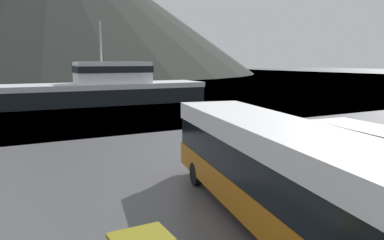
{
  "coord_description": "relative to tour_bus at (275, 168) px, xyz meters",
  "views": [
    {
      "loc": [
        -7.97,
        -1.47,
        4.83
      ],
      "look_at": [
        0.46,
        14.2,
        2.0
      ],
      "focal_mm": 35.0,
      "sensor_mm": 36.0,
      "label": 1
    }
  ],
  "objects": [
    {
      "name": "hill_backdrop",
      "position": [
        16.84,
        147.82,
        25.36
      ],
      "size": [
        152.84,
        152.84,
        54.21
      ],
      "primitive_type": "cone",
      "color": "#2D332D",
      "rests_on": "ground"
    },
    {
      "name": "mooring_bollard",
      "position": [
        7.07,
        13.29,
        -1.28
      ],
      "size": [
        0.44,
        0.44,
        0.86
      ],
      "color": "#4C4C51",
      "rests_on": "ground"
    },
    {
      "name": "small_boat",
      "position": [
        0.95,
        40.78,
        -1.32
      ],
      "size": [
        5.65,
        6.39,
        0.84
      ],
      "rotation": [
        0.0,
        0.0,
        5.63
      ],
      "color": "#1E5138",
      "rests_on": "water_surface"
    },
    {
      "name": "water_surface",
      "position": [
        0.88,
        135.2,
        -1.74
      ],
      "size": [
        240.0,
        240.0,
        0.0
      ],
      "primitive_type": "plane",
      "color": "slate",
      "rests_on": "ground"
    },
    {
      "name": "delivery_van",
      "position": [
        5.42,
        1.7,
        -0.49
      ],
      "size": [
        2.78,
        6.47,
        2.36
      ],
      "rotation": [
        0.0,
        0.0,
        -0.14
      ],
      "color": "silver",
      "rests_on": "ground"
    },
    {
      "name": "tour_bus",
      "position": [
        0.0,
        0.0,
        0.0
      ],
      "size": [
        4.91,
        12.22,
        3.07
      ],
      "rotation": [
        0.0,
        0.0,
        -0.21
      ],
      "color": "#B26614",
      "rests_on": "ground"
    },
    {
      "name": "fishing_boat",
      "position": [
        3.18,
        33.95,
        0.04
      ],
      "size": [
        26.02,
        6.84,
        9.17
      ],
      "rotation": [
        0.0,
        0.0,
        1.53
      ],
      "color": "black",
      "rests_on": "water_surface"
    }
  ]
}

